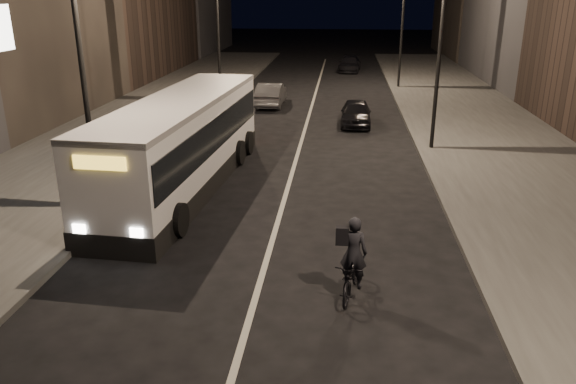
% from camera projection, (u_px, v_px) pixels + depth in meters
% --- Properties ---
extents(ground, '(180.00, 180.00, 0.00)m').
position_uv_depth(ground, '(260.00, 283.00, 13.11)').
color(ground, black).
rests_on(ground, ground).
extents(sidewalk_right, '(7.00, 70.00, 0.16)m').
position_uv_depth(sidewalk_right, '(490.00, 139.00, 25.42)').
color(sidewalk_right, '#353533').
rests_on(sidewalk_right, ground).
extents(sidewalk_left, '(7.00, 70.00, 0.16)m').
position_uv_depth(sidewalk_left, '(127.00, 130.00, 26.96)').
color(sidewalk_left, '#353533').
rests_on(sidewalk_left, ground).
extents(streetlight_right_mid, '(1.20, 0.44, 8.12)m').
position_uv_depth(streetlight_right_mid, '(436.00, 19.00, 22.04)').
color(streetlight_right_mid, black).
rests_on(streetlight_right_mid, sidewalk_right).
extents(streetlight_right_far, '(1.20, 0.44, 8.12)m').
position_uv_depth(streetlight_right_far, '(399.00, 7.00, 37.01)').
color(streetlight_right_far, black).
rests_on(streetlight_right_far, sidewalk_right).
extents(streetlight_left_near, '(1.20, 0.44, 8.12)m').
position_uv_depth(streetlight_left_near, '(87.00, 31.00, 15.52)').
color(streetlight_left_near, black).
rests_on(streetlight_left_near, sidewalk_left).
extents(streetlight_left_far, '(1.20, 0.44, 8.12)m').
position_uv_depth(streetlight_left_far, '(222.00, 10.00, 32.37)').
color(streetlight_left_far, black).
rests_on(streetlight_left_far, sidewalk_left).
extents(city_bus, '(3.27, 11.58, 3.09)m').
position_uv_depth(city_bus, '(183.00, 140.00, 18.95)').
color(city_bus, silver).
rests_on(city_bus, ground).
extents(cyclist_on_bicycle, '(0.92, 1.80, 1.98)m').
position_uv_depth(cyclist_on_bicycle, '(352.00, 270.00, 12.30)').
color(cyclist_on_bicycle, black).
rests_on(cyclist_on_bicycle, ground).
extents(car_near, '(1.54, 3.69, 1.25)m').
position_uv_depth(car_near, '(356.00, 113.00, 28.17)').
color(car_near, black).
rests_on(car_near, ground).
extents(car_mid, '(1.45, 4.10, 1.35)m').
position_uv_depth(car_mid, '(271.00, 94.00, 32.85)').
color(car_mid, '#3D3E40').
rests_on(car_mid, ground).
extents(car_far, '(2.04, 4.27, 1.20)m').
position_uv_depth(car_far, '(350.00, 64.00, 46.86)').
color(car_far, black).
rests_on(car_far, ground).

